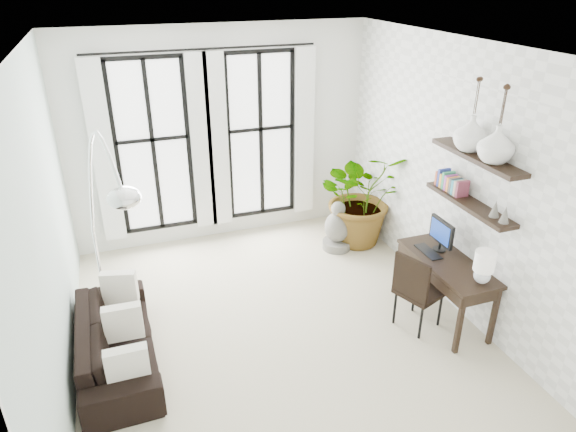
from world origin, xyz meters
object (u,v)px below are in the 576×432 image
arc_lamp (101,182)px  plant (362,196)px  buddha (337,229)px  desk_chair (416,287)px  sofa (116,341)px  desk (450,267)px

arc_lamp → plant: bearing=16.2°
plant → buddha: plant is taller
desk_chair → buddha: (-0.05, 2.05, -0.24)m
arc_lamp → buddha: bearing=16.6°
sofa → arc_lamp: bearing=-11.0°
desk_chair → arc_lamp: 3.64m
plant → buddha: 0.63m
sofa → plant: bearing=-67.1°
plant → buddha: size_ratio=1.98×
desk_chair → desk: bearing=-19.7°
sofa → desk: bearing=-98.6°
sofa → desk_chair: (3.31, -0.54, 0.28)m
plant → arc_lamp: size_ratio=0.63×
desk_chair → buddha: 2.06m
sofa → desk: (3.75, -0.52, 0.45)m
plant → desk: bearing=-88.8°
desk → buddha: size_ratio=1.73×
plant → arc_lamp: arc_lamp is taller
desk_chair → plant: bearing=58.6°
desk → desk_chair: size_ratio=1.36×
sofa → plant: 4.06m
desk → arc_lamp: bearing=163.3°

